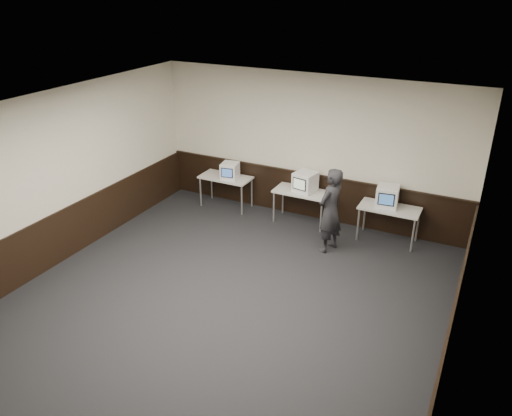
{
  "coord_description": "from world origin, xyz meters",
  "views": [
    {
      "loc": [
        3.56,
        -5.73,
        4.96
      ],
      "look_at": [
        -0.11,
        1.6,
        1.15
      ],
      "focal_mm": 35.0,
      "sensor_mm": 36.0,
      "label": 1
    }
  ],
  "objects_px": {
    "desk_right": "(389,211)",
    "emac_left": "(230,171)",
    "emac_center": "(305,182)",
    "person": "(330,211)",
    "emac_right": "(387,196)",
    "desk_center": "(302,194)",
    "desk_left": "(226,179)"
  },
  "relations": [
    {
      "from": "person",
      "to": "desk_left",
      "type": "bearing_deg",
      "value": -90.85
    },
    {
      "from": "desk_right",
      "to": "emac_left",
      "type": "distance_m",
      "value": 3.67
    },
    {
      "from": "desk_left",
      "to": "desk_center",
      "type": "height_order",
      "value": "same"
    },
    {
      "from": "desk_left",
      "to": "desk_center",
      "type": "xyz_separation_m",
      "value": [
        1.9,
        0.0,
        0.0
      ]
    },
    {
      "from": "emac_center",
      "to": "emac_left",
      "type": "bearing_deg",
      "value": -167.38
    },
    {
      "from": "desk_right",
      "to": "emac_left",
      "type": "relative_size",
      "value": 2.67
    },
    {
      "from": "desk_left",
      "to": "emac_left",
      "type": "bearing_deg",
      "value": -18.74
    },
    {
      "from": "desk_left",
      "to": "person",
      "type": "height_order",
      "value": "person"
    },
    {
      "from": "emac_center",
      "to": "person",
      "type": "xyz_separation_m",
      "value": [
        0.89,
        -0.91,
        -0.11
      ]
    },
    {
      "from": "desk_left",
      "to": "emac_right",
      "type": "xyz_separation_m",
      "value": [
        3.72,
        0.04,
        0.29
      ]
    },
    {
      "from": "desk_left",
      "to": "emac_center",
      "type": "relative_size",
      "value": 2.28
    },
    {
      "from": "person",
      "to": "desk_right",
      "type": "bearing_deg",
      "value": 149.99
    },
    {
      "from": "emac_right",
      "to": "desk_left",
      "type": "bearing_deg",
      "value": 173.63
    },
    {
      "from": "emac_center",
      "to": "emac_right",
      "type": "xyz_separation_m",
      "value": [
        1.76,
        0.03,
        -0.0
      ]
    },
    {
      "from": "desk_center",
      "to": "person",
      "type": "xyz_separation_m",
      "value": [
        0.94,
        -0.9,
        0.18
      ]
    },
    {
      "from": "emac_left",
      "to": "emac_right",
      "type": "bearing_deg",
      "value": -8.59
    },
    {
      "from": "desk_right",
      "to": "emac_center",
      "type": "height_order",
      "value": "emac_center"
    },
    {
      "from": "desk_left",
      "to": "emac_right",
      "type": "relative_size",
      "value": 2.38
    },
    {
      "from": "desk_center",
      "to": "emac_center",
      "type": "distance_m",
      "value": 0.29
    },
    {
      "from": "emac_left",
      "to": "person",
      "type": "xyz_separation_m",
      "value": [
        2.7,
        -0.85,
        -0.08
      ]
    },
    {
      "from": "desk_center",
      "to": "emac_center",
      "type": "xyz_separation_m",
      "value": [
        0.06,
        0.01,
        0.29
      ]
    },
    {
      "from": "desk_left",
      "to": "desk_center",
      "type": "distance_m",
      "value": 1.9
    },
    {
      "from": "emac_left",
      "to": "person",
      "type": "relative_size",
      "value": 0.26
    },
    {
      "from": "emac_center",
      "to": "emac_right",
      "type": "bearing_deg",
      "value": 11.59
    },
    {
      "from": "desk_left",
      "to": "emac_center",
      "type": "bearing_deg",
      "value": 0.34
    },
    {
      "from": "desk_center",
      "to": "desk_left",
      "type": "bearing_deg",
      "value": 180.0
    },
    {
      "from": "emac_right",
      "to": "person",
      "type": "xyz_separation_m",
      "value": [
        -0.87,
        -0.94,
        -0.11
      ]
    },
    {
      "from": "emac_right",
      "to": "person",
      "type": "height_order",
      "value": "person"
    },
    {
      "from": "emac_right",
      "to": "desk_right",
      "type": "bearing_deg",
      "value": -31.48
    },
    {
      "from": "emac_left",
      "to": "emac_center",
      "type": "xyz_separation_m",
      "value": [
        1.82,
        0.06,
        0.03
      ]
    },
    {
      "from": "desk_right",
      "to": "person",
      "type": "bearing_deg",
      "value": -136.71
    },
    {
      "from": "desk_right",
      "to": "person",
      "type": "height_order",
      "value": "person"
    }
  ]
}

